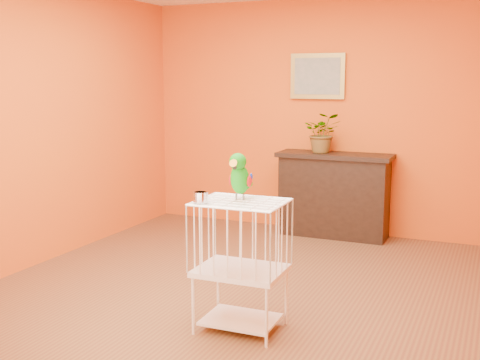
% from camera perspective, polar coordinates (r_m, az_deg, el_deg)
% --- Properties ---
extents(ground, '(4.50, 4.50, 0.00)m').
position_cam_1_polar(ground, '(5.04, -0.37, -10.41)').
color(ground, brown).
rests_on(ground, ground).
extents(room_shell, '(4.50, 4.50, 4.50)m').
position_cam_1_polar(room_shell, '(4.74, -0.39, 7.91)').
color(room_shell, '#CF4E13').
rests_on(room_shell, ground).
extents(console_cabinet, '(1.24, 0.45, 0.92)m').
position_cam_1_polar(console_cabinet, '(6.69, 8.87, -1.39)').
color(console_cabinet, black).
rests_on(console_cabinet, ground).
extents(potted_plant, '(0.49, 0.52, 0.34)m').
position_cam_1_polar(potted_plant, '(6.67, 7.93, 4.07)').
color(potted_plant, '#26722D').
rests_on(potted_plant, console_cabinet).
extents(framed_picture, '(0.62, 0.04, 0.50)m').
position_cam_1_polar(framed_picture, '(6.82, 7.36, 9.74)').
color(framed_picture, '#A58A3A').
rests_on(framed_picture, room_shell).
extents(birdcage, '(0.60, 0.47, 0.91)m').
position_cam_1_polar(birdcage, '(4.15, 0.06, -7.97)').
color(birdcage, white).
rests_on(birdcage, ground).
extents(feed_cup, '(0.10, 0.10, 0.07)m').
position_cam_1_polar(feed_cup, '(3.98, -3.76, -1.63)').
color(feed_cup, silver).
rests_on(feed_cup, birdcage).
extents(parrot, '(0.16, 0.29, 0.33)m').
position_cam_1_polar(parrot, '(4.05, -0.02, 0.40)').
color(parrot, '#59544C').
rests_on(parrot, birdcage).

